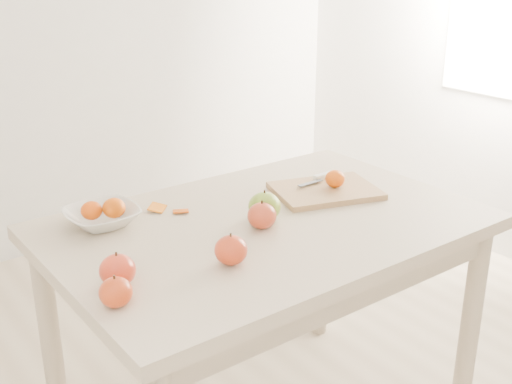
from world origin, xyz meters
TOP-DOWN VIEW (x-y plane):
  - table at (0.00, 0.00)m, footprint 1.20×0.80m
  - cutting_board at (0.28, 0.06)m, footprint 0.37×0.31m
  - board_tangerine at (0.31, 0.05)m, footprint 0.06×0.06m
  - fruit_bowl at (-0.38, 0.25)m, footprint 0.20×0.20m
  - bowl_tangerine_near at (-0.41, 0.26)m, footprint 0.06×0.06m
  - bowl_tangerine_far at (-0.35, 0.23)m, footprint 0.06×0.06m
  - orange_peel_a at (-0.21, 0.25)m, footprint 0.07×0.07m
  - orange_peel_b at (-0.17, 0.19)m, footprint 0.06×0.05m
  - paring_knife at (0.32, 0.13)m, footprint 0.17×0.04m
  - apple_green at (-0.00, 0.00)m, footprint 0.09×0.09m
  - apple_red_e at (-0.04, -0.03)m, footprint 0.08×0.08m
  - apple_red_c at (-0.23, -0.16)m, footprint 0.08×0.08m
  - apple_red_b at (-0.50, -0.09)m, footprint 0.08×0.08m
  - apple_red_d at (-0.54, -0.17)m, footprint 0.07×0.07m

SIDE VIEW (x-z plane):
  - table at x=0.00m, z-range 0.28..1.03m
  - orange_peel_a at x=-0.21m, z-range 0.75..0.76m
  - orange_peel_b at x=-0.17m, z-range 0.75..0.76m
  - cutting_board at x=0.28m, z-range 0.75..0.77m
  - fruit_bowl at x=-0.38m, z-range 0.75..0.80m
  - paring_knife at x=0.32m, z-range 0.77..0.78m
  - apple_red_d at x=-0.54m, z-range 0.75..0.82m
  - apple_red_e at x=-0.04m, z-range 0.75..0.82m
  - apple_red_c at x=-0.23m, z-range 0.75..0.82m
  - apple_red_b at x=-0.50m, z-range 0.75..0.82m
  - apple_green at x=0.00m, z-range 0.75..0.83m
  - board_tangerine at x=0.31m, z-range 0.77..0.82m
  - bowl_tangerine_near at x=-0.41m, z-range 0.77..0.82m
  - bowl_tangerine_far at x=-0.35m, z-range 0.77..0.83m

